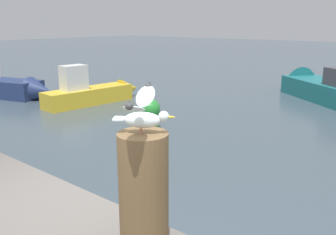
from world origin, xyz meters
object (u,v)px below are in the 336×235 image
Objects in this scene: mooring_post at (144,190)px; channel_buoy at (150,113)px; boat_teal at (322,88)px; seagull at (143,112)px; boat_yellow at (95,92)px.

channel_buoy is at bearing 131.63° from mooring_post.
mooring_post reaches higher than boat_teal.
seagull reaches higher than channel_buoy.
boat_teal is at bearing 43.78° from boat_yellow.
seagull is 7.90m from channel_buoy.
mooring_post is 0.58× the size of channel_buoy.
mooring_post is 0.14× the size of boat_teal.
seagull is at bearing -48.35° from channel_buoy.
boat_yellow is 8.76m from boat_teal.
boat_teal is (6.32, 6.06, 0.03)m from boat_yellow.
boat_yellow reaches higher than boat_teal.
seagull is at bearing -38.02° from boat_yellow.
mooring_post is 0.19× the size of boat_yellow.
channel_buoy is (-5.09, 5.73, -1.89)m from seagull.
seagull is at bearing -78.34° from boat_teal.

